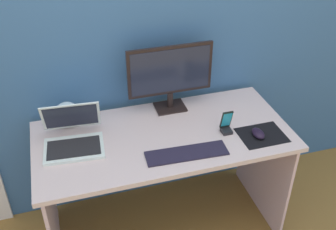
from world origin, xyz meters
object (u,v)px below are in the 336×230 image
object	(u,v)px
monitor	(170,75)
keyboard_external	(187,153)
phone_in_dock	(226,125)
laptop	(73,137)
fishbowl	(67,114)
mouse	(258,133)

from	to	relation	value
monitor	keyboard_external	size ratio (longest dim) A/B	1.18
keyboard_external	phone_in_dock	distance (m)	0.30
laptop	phone_in_dock	distance (m)	0.83
monitor	fishbowl	world-z (taller)	monitor
fishbowl	mouse	xyz separation A→B (m)	(0.98, -0.41, -0.05)
monitor	mouse	world-z (taller)	monitor
fishbowl	keyboard_external	xyz separation A→B (m)	(0.56, -0.44, -0.06)
monitor	fishbowl	distance (m)	0.63
laptop	mouse	size ratio (longest dim) A/B	3.33
fishbowl	keyboard_external	size ratio (longest dim) A/B	0.34
laptop	keyboard_external	distance (m)	0.61
keyboard_external	phone_in_dock	bearing A→B (deg)	27.19
keyboard_external	mouse	distance (m)	0.42
laptop	mouse	distance (m)	1.00
monitor	phone_in_dock	world-z (taller)	monitor
monitor	laptop	xyz separation A→B (m)	(-0.60, -0.19, -0.19)
laptop	fishbowl	distance (m)	0.19
phone_in_dock	fishbowl	bearing A→B (deg)	158.78
fishbowl	mouse	size ratio (longest dim) A/B	1.45
fishbowl	keyboard_external	bearing A→B (deg)	-38.43
monitor	mouse	xyz separation A→B (m)	(0.38, -0.41, -0.21)
keyboard_external	mouse	world-z (taller)	mouse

